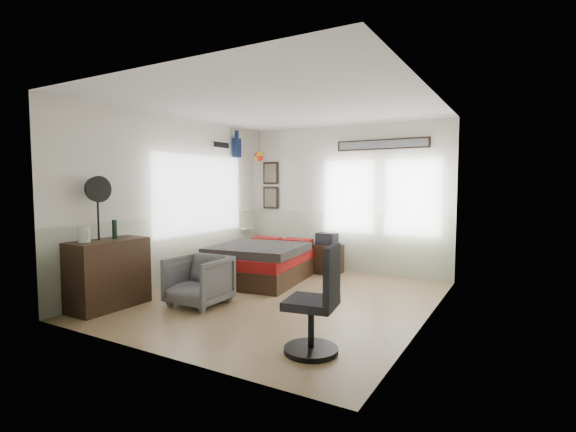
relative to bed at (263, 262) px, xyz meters
name	(u,v)px	position (x,y,z in m)	size (l,w,h in m)	color
ground_plane	(280,299)	(0.88, -0.91, -0.30)	(4.00, 4.50, 0.01)	olive
room_shell	(282,185)	(0.80, -0.72, 1.31)	(4.02, 4.52, 2.71)	beige
wall_decor	(283,159)	(-0.23, 1.05, 1.80)	(3.55, 1.32, 1.44)	black
bed	(263,262)	(0.00, 0.00, 0.00)	(1.58, 2.08, 0.61)	black
dresser	(109,274)	(-0.86, -2.39, 0.15)	(0.48, 1.00, 0.90)	black
armchair	(199,281)	(0.08, -1.71, 0.03)	(0.71, 0.73, 0.66)	slate
nightstand	(327,259)	(0.73, 0.99, -0.04)	(0.53, 0.42, 0.53)	black
task_chair	(317,310)	(2.17, -2.37, 0.13)	(0.54, 0.54, 1.05)	black
kettle	(84,235)	(-0.92, -2.68, 0.70)	(0.17, 0.14, 0.19)	silver
bottle	(115,229)	(-0.89, -2.25, 0.73)	(0.06, 0.06, 0.25)	black
stand_fan	(98,190)	(-0.94, -2.44, 1.25)	(0.11, 0.34, 0.83)	black
black_bag	(327,239)	(0.73, 0.99, 0.33)	(0.36, 0.23, 0.21)	black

